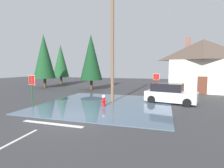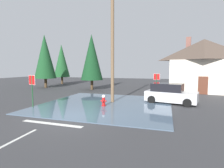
# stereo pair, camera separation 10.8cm
# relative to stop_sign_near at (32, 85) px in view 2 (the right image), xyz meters

# --- Properties ---
(ground_plane) EXTENTS (80.00, 80.00, 0.10)m
(ground_plane) POSITION_rel_stop_sign_near_xyz_m (3.88, -1.38, -1.77)
(ground_plane) COLOR #38383A
(flood_puddle) EXTENTS (10.01, 9.81, 0.05)m
(flood_puddle) POSITION_rel_stop_sign_near_xyz_m (4.80, 2.79, -1.70)
(flood_puddle) COLOR #4C6075
(flood_puddle) RESTS_ON ground
(lane_stop_bar) EXTENTS (3.66, 0.36, 0.01)m
(lane_stop_bar) POSITION_rel_stop_sign_near_xyz_m (3.66, -2.78, -1.72)
(lane_stop_bar) COLOR silver
(lane_stop_bar) RESTS_ON ground
(lane_center_stripe) EXTENTS (0.35, 3.95, 0.01)m
(lane_center_stripe) POSITION_rel_stop_sign_near_xyz_m (3.60, -5.74, -1.72)
(lane_center_stripe) COLOR silver
(lane_center_stripe) RESTS_ON ground
(stop_sign_near) EXTENTS (0.69, 0.18, 2.42)m
(stop_sign_near) POSITION_rel_stop_sign_near_xyz_m (0.00, 0.00, 0.00)
(stop_sign_near) COLOR #1E4C28
(stop_sign_near) RESTS_ON ground
(fire_hydrant) EXTENTS (0.46, 0.39, 0.92)m
(fire_hydrant) POSITION_rel_stop_sign_near_xyz_m (4.87, 1.93, -1.27)
(fire_hydrant) COLOR red
(fire_hydrant) RESTS_ON ground
(utility_pole) EXTENTS (1.60, 0.28, 9.40)m
(utility_pole) POSITION_rel_stop_sign_near_xyz_m (5.04, 3.68, 3.16)
(utility_pole) COLOR brown
(utility_pole) RESTS_ON ground
(stop_sign_far) EXTENTS (0.67, 0.11, 2.33)m
(stop_sign_far) POSITION_rel_stop_sign_near_xyz_m (8.37, 9.15, -0.08)
(stop_sign_far) COLOR #1E4C28
(stop_sign_far) RESTS_ON ground
(house) EXTENTS (8.61, 6.63, 6.97)m
(house) POSITION_rel_stop_sign_near_xyz_m (13.68, 13.70, 1.63)
(house) COLOR silver
(house) RESTS_ON ground
(parked_car) EXTENTS (4.37, 2.79, 1.66)m
(parked_car) POSITION_rel_stop_sign_near_xyz_m (9.72, 4.91, -0.94)
(parked_car) COLOR silver
(parked_car) RESTS_ON ground
(pine_tree_tall_left) EXTENTS (2.97, 2.97, 7.42)m
(pine_tree_tall_left) POSITION_rel_stop_sign_near_xyz_m (-0.28, 11.39, 2.64)
(pine_tree_tall_left) COLOR #4C3823
(pine_tree_tall_left) RESTS_ON ground
(pine_tree_mid_left) EXTENTS (2.88, 2.88, 7.19)m
(pine_tree_mid_left) POSITION_rel_stop_sign_near_xyz_m (-9.08, 17.71, 2.51)
(pine_tree_mid_left) COLOR #4C3823
(pine_tree_mid_left) RESTS_ON ground
(pine_tree_short_left) EXTENTS (3.14, 3.14, 7.85)m
(pine_tree_short_left) POSITION_rel_stop_sign_near_xyz_m (-7.89, 11.59, 2.89)
(pine_tree_short_left) COLOR #4C3823
(pine_tree_short_left) RESTS_ON ground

